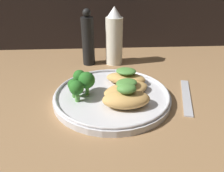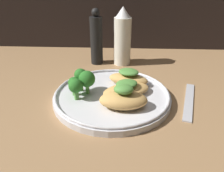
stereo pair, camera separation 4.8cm
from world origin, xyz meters
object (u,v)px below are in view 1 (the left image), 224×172
at_px(plate, 112,95).
at_px(pepper_grinder, 88,40).
at_px(sauce_bottle, 114,38).
at_px(broccoli_bunch, 81,83).

relative_size(plate, pepper_grinder, 1.57).
bearing_deg(plate, sauce_bottle, 84.75).
height_order(sauce_bottle, pepper_grinder, sauce_bottle).
xyz_separation_m(plate, sauce_bottle, (0.02, 0.22, 0.07)).
xyz_separation_m(broccoli_bunch, sauce_bottle, (0.09, 0.23, 0.03)).
bearing_deg(broccoli_bunch, sauce_bottle, 68.93).
distance_m(broccoli_bunch, sauce_bottle, 0.24).
relative_size(sauce_bottle, pepper_grinder, 1.03).
bearing_deg(pepper_grinder, plate, -75.12).
relative_size(broccoli_bunch, pepper_grinder, 0.40).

